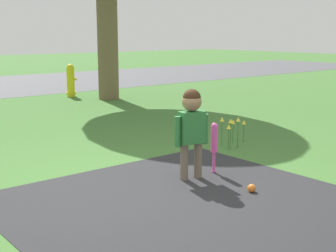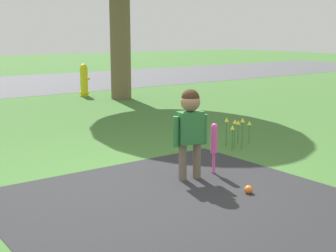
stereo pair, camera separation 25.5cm
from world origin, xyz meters
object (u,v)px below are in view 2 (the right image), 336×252
object	(u,v)px
baseball_bat	(214,141)
fire_hydrant	(84,80)
sports_ball	(249,190)
child	(190,121)

from	to	relation	value
baseball_bat	fire_hydrant	size ratio (longest dim) A/B	0.72
baseball_bat	sports_ball	size ratio (longest dim) A/B	6.90
child	fire_hydrant	world-z (taller)	child
child	sports_ball	bearing A→B (deg)	-64.30
baseball_bat	sports_ball	bearing A→B (deg)	-103.75
sports_ball	fire_hydrant	size ratio (longest dim) A/B	0.10
sports_ball	fire_hydrant	distance (m)	7.88
child	sports_ball	xyz separation A→B (m)	(0.17, -0.72, -0.60)
child	baseball_bat	world-z (taller)	child
sports_ball	fire_hydrant	xyz separation A→B (m)	(2.00, 7.62, 0.36)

